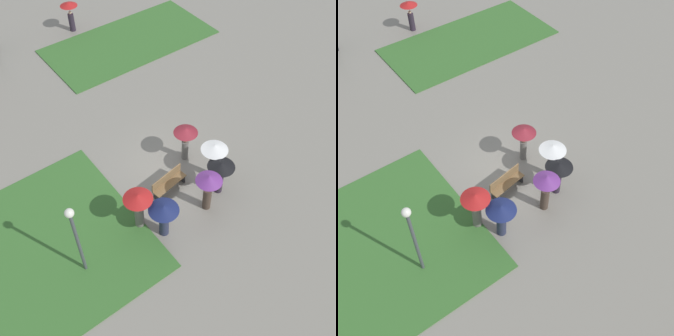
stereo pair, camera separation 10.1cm
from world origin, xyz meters
TOP-DOWN VIEW (x-y plane):
  - ground_plane at (0.00, 0.00)m, footprint 90.00×90.00m
  - lawn_patch_near at (-7.26, -0.45)m, footprint 8.89×7.53m
  - lawn_patch_far at (4.11, 9.63)m, footprint 10.18×5.05m
  - park_bench at (-0.96, -0.98)m, footprint 1.73×0.67m
  - lamp_post at (-5.71, -2.14)m, footprint 0.32×0.32m
  - crowd_person_purple at (-0.27, -2.68)m, footprint 1.08×1.08m
  - crowd_person_black at (0.69, -2.33)m, footprint 1.15×1.15m
  - crowd_person_navy at (-2.43, -2.62)m, footprint 1.18×1.18m
  - crowd_person_white at (1.05, -1.51)m, footprint 1.16×1.16m
  - crowd_person_red at (-2.98, -1.74)m, footprint 1.16×1.16m
  - crowd_person_maroon at (0.76, 0.04)m, footprint 1.08×1.08m
  - lone_walker_near_lawn at (1.99, 12.88)m, footprint 1.06×1.06m

SIDE VIEW (x-z plane):
  - ground_plane at x=0.00m, z-range 0.00..0.00m
  - lawn_patch_near at x=-7.26m, z-range 0.00..0.06m
  - lawn_patch_far at x=4.11m, z-range 0.00..0.06m
  - park_bench at x=-0.96m, z-range 0.02..0.92m
  - crowd_person_navy at x=-2.43m, z-range 0.41..2.15m
  - lone_walker_near_lawn at x=1.99m, z-range 0.39..2.25m
  - crowd_person_black at x=0.69m, z-range 0.45..2.22m
  - crowd_person_red at x=-2.98m, z-range 0.43..2.37m
  - crowd_person_maroon at x=0.76m, z-range 0.49..2.34m
  - crowd_person_purple at x=-0.27m, z-range 0.44..2.40m
  - crowd_person_white at x=1.05m, z-range 0.53..2.43m
  - lamp_post at x=-5.71m, z-range 0.59..4.35m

